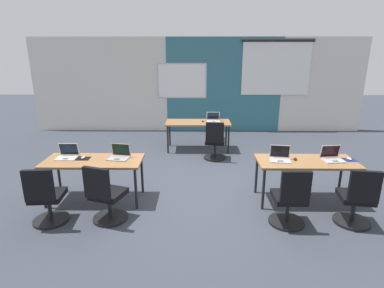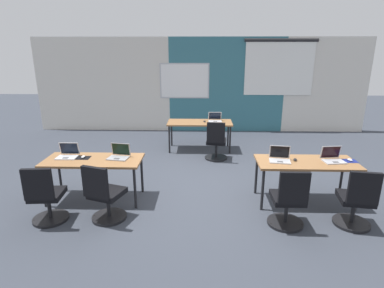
{
  "view_description": "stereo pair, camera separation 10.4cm",
  "coord_description": "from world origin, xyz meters",
  "px_view_note": "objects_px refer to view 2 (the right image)",
  "views": [
    {
      "loc": [
        -0.07,
        -5.43,
        2.48
      ],
      "look_at": [
        -0.13,
        0.01,
        0.81
      ],
      "focal_mm": 29.33,
      "sensor_mm": 36.0,
      "label": 1
    },
    {
      "loc": [
        0.03,
        -5.43,
        2.48
      ],
      "look_at": [
        -0.13,
        0.01,
        0.81
      ],
      "focal_mm": 29.33,
      "sensor_mm": 36.0,
      "label": 2
    }
  ],
  "objects_px": {
    "desk_far_center": "(200,124)",
    "mouse_far_right": "(204,121)",
    "chair_near_left_end": "(46,199)",
    "mouse_near_right_end": "(350,160)",
    "chair_near_right_end": "(356,203)",
    "laptop_near_right_inner": "(280,158)",
    "chair_far_right": "(216,144)",
    "mouse_near_right_inner": "(295,160)",
    "desk_near_left": "(93,163)",
    "chair_near_left_inner": "(105,198)",
    "desk_near_right": "(306,165)",
    "laptop_far_right": "(215,119)",
    "mouse_near_left_end": "(83,157)",
    "chair_near_right_inner": "(288,203)",
    "laptop_near_right_end": "(333,158)",
    "laptop_near_left_inner": "(119,155)",
    "laptop_near_left_end": "(68,154)"
  },
  "relations": [
    {
      "from": "desk_far_center",
      "to": "laptop_near_left_end",
      "type": "xyz_separation_m",
      "value": [
        -2.21,
        -2.7,
        0.11
      ]
    },
    {
      "from": "laptop_near_right_inner",
      "to": "laptop_near_left_inner",
      "type": "relative_size",
      "value": 0.99
    },
    {
      "from": "laptop_near_right_inner",
      "to": "chair_near_left_inner",
      "type": "relative_size",
      "value": 0.4
    },
    {
      "from": "desk_near_right",
      "to": "mouse_near_right_end",
      "type": "height_order",
      "value": "mouse_near_right_end"
    },
    {
      "from": "laptop_near_left_end",
      "to": "chair_near_right_inner",
      "type": "distance_m",
      "value": 3.62
    },
    {
      "from": "chair_near_left_inner",
      "to": "desk_near_right",
      "type": "bearing_deg",
      "value": -148.53
    },
    {
      "from": "mouse_near_right_inner",
      "to": "chair_near_right_inner",
      "type": "xyz_separation_m",
      "value": [
        -0.29,
        -0.82,
        -0.36
      ]
    },
    {
      "from": "mouse_near_right_end",
      "to": "laptop_near_left_inner",
      "type": "distance_m",
      "value": 3.79
    },
    {
      "from": "mouse_far_right",
      "to": "chair_near_right_end",
      "type": "bearing_deg",
      "value": -59.16
    },
    {
      "from": "mouse_near_right_end",
      "to": "chair_near_left_inner",
      "type": "xyz_separation_m",
      "value": [
        -3.83,
        -0.74,
        -0.36
      ]
    },
    {
      "from": "laptop_far_right",
      "to": "chair_near_right_inner",
      "type": "relative_size",
      "value": 0.36
    },
    {
      "from": "desk_near_left",
      "to": "laptop_far_right",
      "type": "bearing_deg",
      "value": 53.52
    },
    {
      "from": "mouse_near_right_inner",
      "to": "desk_near_left",
      "type": "bearing_deg",
      "value": -179.42
    },
    {
      "from": "chair_near_left_end",
      "to": "chair_far_right",
      "type": "relative_size",
      "value": 1.0
    },
    {
      "from": "chair_near_left_end",
      "to": "laptop_near_right_end",
      "type": "distance_m",
      "value": 4.48
    },
    {
      "from": "laptop_near_left_end",
      "to": "chair_far_right",
      "type": "bearing_deg",
      "value": 36.49
    },
    {
      "from": "laptop_far_right",
      "to": "chair_near_left_inner",
      "type": "xyz_separation_m",
      "value": [
        -1.75,
        -3.58,
        -0.39
      ]
    },
    {
      "from": "mouse_far_right",
      "to": "chair_near_right_inner",
      "type": "xyz_separation_m",
      "value": [
        1.16,
        -3.58,
        -0.36
      ]
    },
    {
      "from": "laptop_near_right_end",
      "to": "chair_near_right_end",
      "type": "xyz_separation_m",
      "value": [
        0.06,
        -0.8,
        -0.39
      ]
    },
    {
      "from": "chair_near_right_inner",
      "to": "chair_far_right",
      "type": "bearing_deg",
      "value": -72.32
    },
    {
      "from": "laptop_near_left_end",
      "to": "chair_near_left_inner",
      "type": "bearing_deg",
      "value": -44.14
    },
    {
      "from": "mouse_near_left_end",
      "to": "chair_near_left_inner",
      "type": "bearing_deg",
      "value": -53.58
    },
    {
      "from": "desk_far_center",
      "to": "chair_near_right_end",
      "type": "relative_size",
      "value": 1.74
    },
    {
      "from": "laptop_near_left_end",
      "to": "chair_near_right_end",
      "type": "distance_m",
      "value": 4.55
    },
    {
      "from": "laptop_near_left_inner",
      "to": "chair_near_left_end",
      "type": "bearing_deg",
      "value": -126.04
    },
    {
      "from": "mouse_far_right",
      "to": "mouse_near_right_inner",
      "type": "xyz_separation_m",
      "value": [
        1.46,
        -2.76,
        0.0
      ]
    },
    {
      "from": "mouse_near_left_end",
      "to": "mouse_far_right",
      "type": "height_order",
      "value": "mouse_near_left_end"
    },
    {
      "from": "chair_far_right",
      "to": "mouse_near_right_inner",
      "type": "bearing_deg",
      "value": 127.07
    },
    {
      "from": "desk_far_center",
      "to": "chair_near_left_end",
      "type": "bearing_deg",
      "value": -121.77
    },
    {
      "from": "chair_far_right",
      "to": "chair_near_left_end",
      "type": "bearing_deg",
      "value": 53.78
    },
    {
      "from": "desk_far_center",
      "to": "mouse_near_right_end",
      "type": "bearing_deg",
      "value": -48.32
    },
    {
      "from": "laptop_far_right",
      "to": "mouse_near_right_end",
      "type": "bearing_deg",
      "value": -54.69
    },
    {
      "from": "desk_far_center",
      "to": "mouse_far_right",
      "type": "xyz_separation_m",
      "value": [
        0.12,
        -0.01,
        0.08
      ]
    },
    {
      "from": "mouse_near_left_end",
      "to": "chair_near_right_inner",
      "type": "xyz_separation_m",
      "value": [
        3.21,
        -0.85,
        -0.36
      ]
    },
    {
      "from": "desk_near_left",
      "to": "mouse_near_right_inner",
      "type": "distance_m",
      "value": 3.33
    },
    {
      "from": "laptop_near_right_inner",
      "to": "chair_near_left_inner",
      "type": "distance_m",
      "value": 2.81
    },
    {
      "from": "laptop_near_right_inner",
      "to": "chair_far_right",
      "type": "bearing_deg",
      "value": 123.23
    },
    {
      "from": "laptop_near_right_inner",
      "to": "chair_near_left_inner",
      "type": "height_order",
      "value": "laptop_near_right_inner"
    },
    {
      "from": "laptop_near_left_end",
      "to": "desk_near_left",
      "type": "bearing_deg",
      "value": -12.38
    },
    {
      "from": "mouse_far_right",
      "to": "chair_near_right_inner",
      "type": "relative_size",
      "value": 0.12
    },
    {
      "from": "mouse_near_right_inner",
      "to": "chair_near_left_end",
      "type": "bearing_deg",
      "value": -167.95
    },
    {
      "from": "chair_near_right_inner",
      "to": "laptop_near_left_inner",
      "type": "xyz_separation_m",
      "value": [
        -2.62,
        0.87,
        0.39
      ]
    },
    {
      "from": "mouse_near_left_end",
      "to": "mouse_near_right_end",
      "type": "xyz_separation_m",
      "value": [
        4.39,
        -0.02,
        0.0
      ]
    },
    {
      "from": "mouse_near_left_end",
      "to": "laptop_near_left_inner",
      "type": "relative_size",
      "value": 0.28
    },
    {
      "from": "desk_near_left",
      "to": "mouse_near_right_inner",
      "type": "xyz_separation_m",
      "value": [
        3.33,
        0.03,
        0.08
      ]
    },
    {
      "from": "laptop_near_right_end",
      "to": "desk_near_right",
      "type": "bearing_deg",
      "value": 177.34
    },
    {
      "from": "desk_near_left",
      "to": "desk_far_center",
      "type": "height_order",
      "value": "same"
    },
    {
      "from": "laptop_far_right",
      "to": "laptop_near_right_inner",
      "type": "xyz_separation_m",
      "value": [
        0.94,
        -2.86,
        0.0
      ]
    },
    {
      "from": "laptop_far_right",
      "to": "mouse_far_right",
      "type": "relative_size",
      "value": 3.14
    },
    {
      "from": "chair_near_left_end",
      "to": "mouse_near_right_end",
      "type": "xyz_separation_m",
      "value": [
        4.67,
        0.81,
        0.36
      ]
    }
  ]
}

